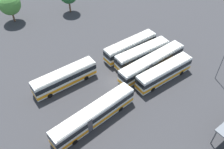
{
  "coord_description": "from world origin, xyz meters",
  "views": [
    {
      "loc": [
        -15.17,
        -29.78,
        34.34
      ],
      "look_at": [
        -0.28,
        0.85,
        1.54
      ],
      "focal_mm": 39.23,
      "sensor_mm": 36.0,
      "label": 1
    }
  ],
  "objects_px": {
    "lamp_post_by_building": "(223,59)",
    "bus_row1_slot1": "(152,63)",
    "bus_row0_slot3": "(65,78)",
    "tree_west_edge": "(9,4)",
    "bus_row1_slot3": "(130,47)",
    "bus_row1_slot2": "(142,54)",
    "bus_row1_slot0": "(164,72)",
    "bus_row0_slot0": "(94,115)"
  },
  "relations": [
    {
      "from": "bus_row1_slot2",
      "to": "tree_west_edge",
      "type": "relative_size",
      "value": 1.68
    },
    {
      "from": "bus_row0_slot3",
      "to": "bus_row1_slot0",
      "type": "xyz_separation_m",
      "value": [
        17.74,
        -7.0,
        -0.0
      ]
    },
    {
      "from": "bus_row1_slot3",
      "to": "bus_row0_slot0",
      "type": "bearing_deg",
      "value": -136.84
    },
    {
      "from": "bus_row0_slot0",
      "to": "tree_west_edge",
      "type": "distance_m",
      "value": 39.03
    },
    {
      "from": "lamp_post_by_building",
      "to": "bus_row1_slot1",
      "type": "bearing_deg",
      "value": 143.12
    },
    {
      "from": "bus_row1_slot2",
      "to": "bus_row0_slot0",
      "type": "bearing_deg",
      "value": -146.55
    },
    {
      "from": "bus_row1_slot1",
      "to": "lamp_post_by_building",
      "type": "relative_size",
      "value": 1.75
    },
    {
      "from": "bus_row0_slot3",
      "to": "tree_west_edge",
      "type": "bearing_deg",
      "value": 99.8
    },
    {
      "from": "bus_row1_slot0",
      "to": "bus_row1_slot2",
      "type": "bearing_deg",
      "value": 97.86
    },
    {
      "from": "bus_row0_slot3",
      "to": "bus_row1_slot1",
      "type": "relative_size",
      "value": 0.81
    },
    {
      "from": "bus_row1_slot0",
      "to": "tree_west_edge",
      "type": "relative_size",
      "value": 1.68
    },
    {
      "from": "bus_row1_slot2",
      "to": "bus_row1_slot3",
      "type": "xyz_separation_m",
      "value": [
        -1.01,
        3.28,
        0.0
      ]
    },
    {
      "from": "lamp_post_by_building",
      "to": "bus_row1_slot0",
      "type": "bearing_deg",
      "value": 155.5
    },
    {
      "from": "bus_row0_slot0",
      "to": "bus_row1_slot1",
      "type": "height_order",
      "value": "same"
    },
    {
      "from": "bus_row0_slot3",
      "to": "bus_row1_slot2",
      "type": "relative_size",
      "value": 1.0
    },
    {
      "from": "bus_row1_slot1",
      "to": "lamp_post_by_building",
      "type": "xyz_separation_m",
      "value": [
        10.22,
        -7.67,
        3.1
      ]
    },
    {
      "from": "bus_row1_slot2",
      "to": "tree_west_edge",
      "type": "height_order",
      "value": "tree_west_edge"
    },
    {
      "from": "bus_row0_slot0",
      "to": "bus_row1_slot3",
      "type": "relative_size",
      "value": 1.23
    },
    {
      "from": "bus_row1_slot2",
      "to": "bus_row1_slot3",
      "type": "relative_size",
      "value": 0.99
    },
    {
      "from": "bus_row1_slot3",
      "to": "tree_west_edge",
      "type": "distance_m",
      "value": 32.56
    },
    {
      "from": "bus_row1_slot2",
      "to": "bus_row1_slot0",
      "type": "bearing_deg",
      "value": -82.14
    },
    {
      "from": "bus_row1_slot0",
      "to": "bus_row1_slot2",
      "type": "relative_size",
      "value": 0.99
    },
    {
      "from": "bus_row0_slot3",
      "to": "lamp_post_by_building",
      "type": "xyz_separation_m",
      "value": [
        27.27,
        -11.35,
        3.1
      ]
    },
    {
      "from": "bus_row1_slot0",
      "to": "bus_row1_slot2",
      "type": "distance_m",
      "value": 6.72
    },
    {
      "from": "tree_west_edge",
      "to": "bus_row1_slot1",
      "type": "bearing_deg",
      "value": -55.33
    },
    {
      "from": "bus_row1_slot2",
      "to": "bus_row1_slot3",
      "type": "distance_m",
      "value": 3.44
    },
    {
      "from": "bus_row0_slot3",
      "to": "bus_row1_slot3",
      "type": "bearing_deg",
      "value": 10.52
    },
    {
      "from": "bus_row1_slot1",
      "to": "bus_row1_slot2",
      "type": "relative_size",
      "value": 1.24
    },
    {
      "from": "bus_row1_slot0",
      "to": "bus_row1_slot2",
      "type": "height_order",
      "value": "same"
    },
    {
      "from": "bus_row0_slot3",
      "to": "bus_row1_slot0",
      "type": "height_order",
      "value": "same"
    },
    {
      "from": "bus_row0_slot0",
      "to": "tree_west_edge",
      "type": "bearing_deg",
      "value": 99.4
    },
    {
      "from": "bus_row0_slot3",
      "to": "bus_row1_slot1",
      "type": "distance_m",
      "value": 17.45
    },
    {
      "from": "bus_row1_slot0",
      "to": "bus_row1_slot1",
      "type": "bearing_deg",
      "value": 101.6
    },
    {
      "from": "tree_west_edge",
      "to": "bus_row0_slot3",
      "type": "bearing_deg",
      "value": -80.2
    },
    {
      "from": "bus_row0_slot3",
      "to": "tree_west_edge",
      "type": "xyz_separation_m",
      "value": [
        -4.83,
        27.95,
        3.0
      ]
    },
    {
      "from": "bus_row1_slot0",
      "to": "bus_row1_slot3",
      "type": "bearing_deg",
      "value": 101.01
    },
    {
      "from": "bus_row1_slot2",
      "to": "bus_row0_slot3",
      "type": "bearing_deg",
      "value": 178.81
    },
    {
      "from": "bus_row1_slot2",
      "to": "bus_row1_slot1",
      "type": "bearing_deg",
      "value": -85.93
    },
    {
      "from": "bus_row1_slot1",
      "to": "tree_west_edge",
      "type": "bearing_deg",
      "value": 124.67
    },
    {
      "from": "lamp_post_by_building",
      "to": "bus_row0_slot3",
      "type": "bearing_deg",
      "value": 157.41
    },
    {
      "from": "bus_row1_slot1",
      "to": "bus_row1_slot2",
      "type": "bearing_deg",
      "value": 94.07
    },
    {
      "from": "lamp_post_by_building",
      "to": "tree_west_edge",
      "type": "height_order",
      "value": "lamp_post_by_building"
    }
  ]
}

